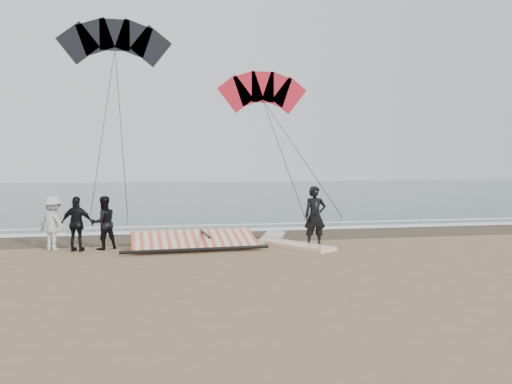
# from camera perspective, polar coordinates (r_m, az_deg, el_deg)

# --- Properties ---
(ground) EXTENTS (120.00, 120.00, 0.00)m
(ground) POSITION_cam_1_polar(r_m,az_deg,el_deg) (12.87, 0.80, -7.86)
(ground) COLOR #8C704C
(ground) RESTS_ON ground
(sea) EXTENTS (120.00, 54.00, 0.02)m
(sea) POSITION_cam_1_polar(r_m,az_deg,el_deg) (45.51, -7.73, 0.01)
(sea) COLOR #233838
(sea) RESTS_ON ground
(wet_sand) EXTENTS (120.00, 2.80, 0.01)m
(wet_sand) POSITION_cam_1_polar(r_m,az_deg,el_deg) (17.24, -2.27, -5.04)
(wet_sand) COLOR #4C3D2B
(wet_sand) RESTS_ON ground
(foam_near) EXTENTS (120.00, 0.90, 0.01)m
(foam_near) POSITION_cam_1_polar(r_m,az_deg,el_deg) (18.61, -2.93, -4.38)
(foam_near) COLOR white
(foam_near) RESTS_ON sea
(foam_far) EXTENTS (120.00, 0.45, 0.01)m
(foam_far) POSITION_cam_1_polar(r_m,az_deg,el_deg) (20.28, -3.60, -3.76)
(foam_far) COLOR white
(foam_far) RESTS_ON sea
(man_main) EXTENTS (0.68, 0.47, 1.82)m
(man_main) POSITION_cam_1_polar(r_m,az_deg,el_deg) (15.10, 6.76, -2.77)
(man_main) COLOR black
(man_main) RESTS_ON ground
(board_white) EXTENTS (2.03, 2.62, 0.11)m
(board_white) POSITION_cam_1_polar(r_m,az_deg,el_deg) (15.08, 4.45, -6.05)
(board_white) COLOR white
(board_white) RESTS_ON ground
(board_cream) EXTENTS (1.40, 2.47, 0.10)m
(board_cream) POSITION_cam_1_polar(r_m,az_deg,el_deg) (16.62, 1.89, -5.20)
(board_cream) COLOR beige
(board_cream) RESTS_ON ground
(trio_cluster) EXTENTS (2.45, 1.10, 1.57)m
(trio_cluster) POSITION_cam_1_polar(r_m,az_deg,el_deg) (15.21, -19.92, -3.39)
(trio_cluster) COLOR black
(trio_cluster) RESTS_ON ground
(sail_rig) EXTENTS (4.14, 1.92, 0.49)m
(sail_rig) POSITION_cam_1_polar(r_m,az_deg,el_deg) (14.87, -7.34, -5.64)
(sail_rig) COLOR black
(sail_rig) RESTS_ON ground
(kite_red) EXTENTS (6.47, 5.57, 12.82)m
(kite_red) POSITION_cam_1_polar(r_m,az_deg,el_deg) (33.36, 0.79, 11.07)
(kite_red) COLOR red
(kite_red) RESTS_ON ground
(kite_dark) EXTENTS (8.21, 4.71, 13.60)m
(kite_dark) POSITION_cam_1_polar(r_m,az_deg,el_deg) (34.66, -15.83, 15.89)
(kite_dark) COLOR black
(kite_dark) RESTS_ON ground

